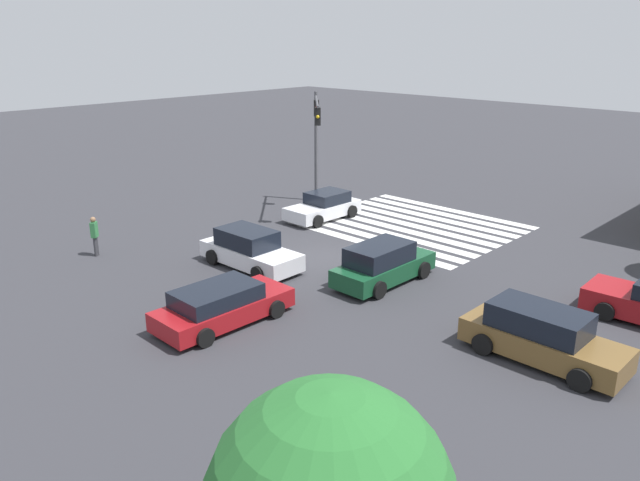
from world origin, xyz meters
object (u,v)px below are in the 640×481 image
car_2 (383,264)px  car_3 (222,305)px  car_0 (324,206)px  car_1 (542,336)px  car_4 (250,250)px  traffic_signal_mast (316,128)px  pedestrian (95,234)px

car_2 → car_3: size_ratio=0.95×
car_0 → car_2: car_2 is taller
car_1 → car_2: (7.17, -1.54, -0.02)m
car_3 → car_4: 5.35m
traffic_signal_mast → car_4: (-4.39, 8.54, -3.69)m
traffic_signal_mast → car_4: bearing=-17.8°
traffic_signal_mast → pedestrian: size_ratio=3.53×
car_0 → car_4: 7.76m
car_1 → pedestrian: 18.73m
car_0 → car_1: size_ratio=0.88×
traffic_signal_mast → car_0: bearing=9.2°
car_1 → car_2: bearing=168.1°
car_1 → car_3: bearing=-150.3°
traffic_signal_mast → pedestrian: traffic_signal_mast is taller
car_1 → car_4: bearing=-175.7°
car_3 → car_4: (3.42, -4.11, 0.08)m
traffic_signal_mast → car_1: traffic_signal_mast is taller
car_1 → car_2: size_ratio=1.05×
car_4 → car_2: bearing=24.5°
car_2 → pedestrian: bearing=119.8°
car_1 → pedestrian: bearing=-165.4°
pedestrian → car_3: bearing=-43.8°
car_4 → car_3: bearing=-51.2°
car_2 → pedestrian: 12.60m
car_1 → car_0: bearing=156.9°
traffic_signal_mast → pedestrian: (1.51, 12.31, -3.44)m
car_1 → pedestrian: size_ratio=2.71×
car_0 → car_2: size_ratio=0.92×
traffic_signal_mast → car_4: 10.29m
traffic_signal_mast → pedestrian: 12.87m
pedestrian → car_1: bearing=-27.3°
car_0 → pedestrian: (3.24, 11.06, 0.33)m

